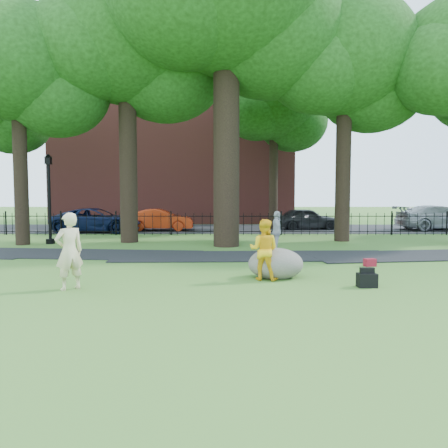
{
  "coord_description": "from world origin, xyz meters",
  "views": [
    {
      "loc": [
        -0.05,
        -11.65,
        2.29
      ],
      "look_at": [
        -0.09,
        2.0,
        1.31
      ],
      "focal_mm": 35.0,
      "sensor_mm": 36.0,
      "label": 1
    }
  ],
  "objects_px": {
    "woman": "(69,251)",
    "boulder": "(276,262)",
    "lamppost": "(49,200)",
    "man": "(264,250)",
    "big_tree": "(230,4)",
    "red_sedan": "(160,220)"
  },
  "relations": [
    {
      "from": "woman",
      "to": "boulder",
      "type": "relative_size",
      "value": 1.23
    },
    {
      "from": "lamppost",
      "to": "red_sedan",
      "type": "height_order",
      "value": "lamppost"
    },
    {
      "from": "man",
      "to": "lamppost",
      "type": "bearing_deg",
      "value": -25.05
    },
    {
      "from": "woman",
      "to": "red_sedan",
      "type": "bearing_deg",
      "value": -129.08
    },
    {
      "from": "big_tree",
      "to": "lamppost",
      "type": "xyz_separation_m",
      "value": [
        -8.05,
        0.76,
        -8.17
      ]
    },
    {
      "from": "big_tree",
      "to": "woman",
      "type": "height_order",
      "value": "big_tree"
    },
    {
      "from": "big_tree",
      "to": "red_sedan",
      "type": "bearing_deg",
      "value": 118.45
    },
    {
      "from": "boulder",
      "to": "red_sedan",
      "type": "xyz_separation_m",
      "value": [
        -5.31,
        14.7,
        0.22
      ]
    },
    {
      "from": "woman",
      "to": "lamppost",
      "type": "distance_m",
      "value": 10.26
    },
    {
      "from": "woman",
      "to": "man",
      "type": "distance_m",
      "value": 4.84
    },
    {
      "from": "woman",
      "to": "red_sedan",
      "type": "distance_m",
      "value": 16.16
    },
    {
      "from": "woman",
      "to": "boulder",
      "type": "xyz_separation_m",
      "value": [
        5.04,
        1.46,
        -0.48
      ]
    },
    {
      "from": "man",
      "to": "red_sedan",
      "type": "bearing_deg",
      "value": -54.25
    },
    {
      "from": "man",
      "to": "big_tree",
      "type": "bearing_deg",
      "value": -66.1
    },
    {
      "from": "boulder",
      "to": "lamppost",
      "type": "relative_size",
      "value": 0.37
    },
    {
      "from": "man",
      "to": "woman",
      "type": "bearing_deg",
      "value": 31.34
    },
    {
      "from": "big_tree",
      "to": "lamppost",
      "type": "relative_size",
      "value": 3.57
    },
    {
      "from": "big_tree",
      "to": "boulder",
      "type": "distance_m",
      "value": 12.08
    },
    {
      "from": "big_tree",
      "to": "woman",
      "type": "bearing_deg",
      "value": -114.3
    },
    {
      "from": "woman",
      "to": "big_tree",
      "type": "bearing_deg",
      "value": -154.31
    },
    {
      "from": "big_tree",
      "to": "boulder",
      "type": "height_order",
      "value": "big_tree"
    },
    {
      "from": "man",
      "to": "boulder",
      "type": "xyz_separation_m",
      "value": [
        0.35,
        0.3,
        -0.37
      ]
    }
  ]
}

